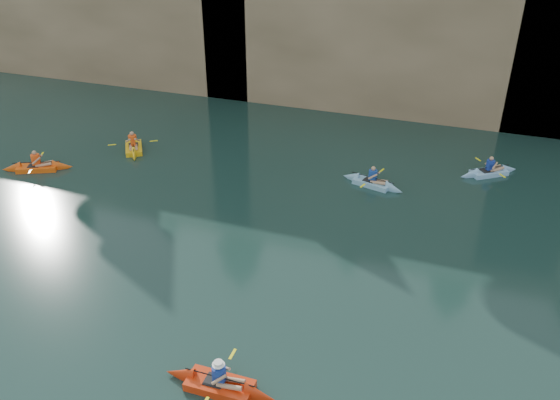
% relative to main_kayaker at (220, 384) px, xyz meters
% --- Properties ---
extents(ground, '(160.00, 160.00, 0.00)m').
position_rel_main_kayaker_xyz_m(ground, '(-2.13, 1.65, -0.16)').
color(ground, black).
rests_on(ground, ground).
extents(cliff_slab_west, '(26.00, 2.40, 10.56)m').
position_rel_main_kayaker_xyz_m(cliff_slab_west, '(-22.13, 24.25, 5.12)').
color(cliff_slab_west, '#977C5B').
rests_on(cliff_slab_west, ground).
extents(cliff_slab_center, '(24.00, 2.40, 11.40)m').
position_rel_main_kayaker_xyz_m(cliff_slab_center, '(-0.13, 24.25, 5.54)').
color(cliff_slab_center, '#977C5B').
rests_on(cliff_slab_center, ground).
extents(sea_cave_west, '(4.50, 1.00, 4.00)m').
position_rel_main_kayaker_xyz_m(sea_cave_west, '(-20.13, 23.60, 1.84)').
color(sea_cave_west, black).
rests_on(sea_cave_west, ground).
extents(sea_cave_center, '(3.50, 1.00, 3.20)m').
position_rel_main_kayaker_xyz_m(sea_cave_center, '(-6.13, 23.60, 1.44)').
color(sea_cave_center, black).
rests_on(sea_cave_center, ground).
extents(sea_cave_east, '(5.00, 1.00, 4.50)m').
position_rel_main_kayaker_xyz_m(sea_cave_east, '(7.87, 23.60, 2.09)').
color(sea_cave_east, black).
rests_on(sea_cave_east, ground).
extents(main_kayaker, '(3.34, 2.26, 1.23)m').
position_rel_main_kayaker_xyz_m(main_kayaker, '(0.00, 0.00, 0.00)').
color(main_kayaker, red).
rests_on(main_kayaker, ground).
extents(kayaker_orange, '(3.39, 2.31, 1.30)m').
position_rel_main_kayaker_xyz_m(kayaker_orange, '(-14.72, 9.52, -0.00)').
color(kayaker_orange, '#F2550F').
rests_on(kayaker_orange, ground).
extents(kayaker_ltblue_near, '(3.19, 2.36, 1.23)m').
position_rel_main_kayaker_xyz_m(kayaker_ltblue_near, '(1.34, 13.65, -0.01)').
color(kayaker_ltblue_near, '#7BAFCF').
rests_on(kayaker_ltblue_near, ground).
extents(kayaker_yellow, '(2.52, 3.14, 1.34)m').
position_rel_main_kayaker_xyz_m(kayaker_yellow, '(-11.62, 13.32, 0.00)').
color(kayaker_yellow, yellow).
rests_on(kayaker_yellow, ground).
extents(kayaker_ltblue_mid, '(2.98, 2.48, 1.21)m').
position_rel_main_kayaker_xyz_m(kayaker_ltblue_mid, '(6.48, 16.80, -0.02)').
color(kayaker_ltblue_mid, '#86B7E0').
rests_on(kayaker_ltblue_mid, ground).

